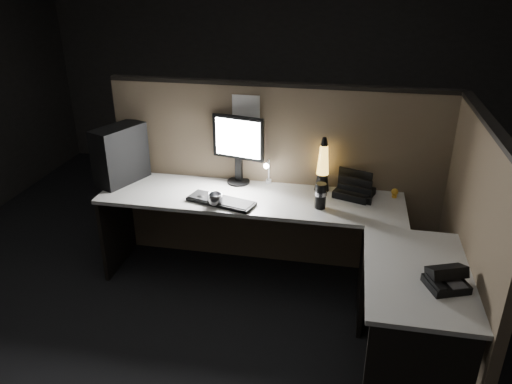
% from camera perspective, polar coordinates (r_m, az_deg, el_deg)
% --- Properties ---
extents(floor, '(6.00, 6.00, 0.00)m').
position_cam_1_polar(floor, '(3.65, -0.17, -15.18)').
color(floor, black).
rests_on(floor, ground).
extents(room_shell, '(6.00, 6.00, 6.00)m').
position_cam_1_polar(room_shell, '(2.89, -0.21, 10.23)').
color(room_shell, silver).
rests_on(room_shell, ground).
extents(partition_back, '(2.66, 0.06, 1.50)m').
position_cam_1_polar(partition_back, '(4.04, 2.37, 1.54)').
color(partition_back, brown).
rests_on(partition_back, ground).
extents(partition_right, '(0.06, 1.66, 1.50)m').
position_cam_1_polar(partition_right, '(3.36, 23.19, -5.84)').
color(partition_right, brown).
rests_on(partition_right, ground).
extents(desk, '(2.60, 1.60, 0.73)m').
position_cam_1_polar(desk, '(3.50, 3.52, -5.57)').
color(desk, '#ACABA3').
rests_on(desk, ground).
extents(pc_tower, '(0.35, 0.48, 0.46)m').
position_cam_1_polar(pc_tower, '(4.10, -15.24, 4.16)').
color(pc_tower, black).
rests_on(pc_tower, desk).
extents(monitor, '(0.42, 0.18, 0.55)m').
position_cam_1_polar(monitor, '(3.91, -2.05, 5.60)').
color(monitor, black).
rests_on(monitor, desk).
extents(keyboard, '(0.54, 0.30, 0.02)m').
position_cam_1_polar(keyboard, '(3.68, -4.00, -1.07)').
color(keyboard, black).
rests_on(keyboard, desk).
extents(mouse, '(0.11, 0.10, 0.04)m').
position_cam_1_polar(mouse, '(3.73, -6.35, -0.69)').
color(mouse, black).
rests_on(mouse, desk).
extents(clip_lamp, '(0.04, 0.17, 0.21)m').
position_cam_1_polar(clip_lamp, '(3.91, 1.33, 2.41)').
color(clip_lamp, white).
rests_on(clip_lamp, desk).
extents(organizer, '(0.33, 0.31, 0.20)m').
position_cam_1_polar(organizer, '(3.85, 11.17, 0.25)').
color(organizer, black).
rests_on(organizer, desk).
extents(lava_lamp, '(0.12, 0.12, 0.43)m').
position_cam_1_polar(lava_lamp, '(3.85, 7.64, 2.67)').
color(lava_lamp, black).
rests_on(lava_lamp, desk).
extents(travel_mug, '(0.08, 0.08, 0.19)m').
position_cam_1_polar(travel_mug, '(3.60, 7.39, -0.44)').
color(travel_mug, black).
rests_on(travel_mug, desk).
extents(steel_mug, '(0.14, 0.14, 0.09)m').
position_cam_1_polar(steel_mug, '(3.64, -4.69, -0.85)').
color(steel_mug, silver).
rests_on(steel_mug, desk).
extents(figurine, '(0.05, 0.05, 0.05)m').
position_cam_1_polar(figurine, '(3.89, 15.58, 0.01)').
color(figurine, gold).
rests_on(figurine, desk).
extents(pinned_paper, '(0.22, 0.00, 0.31)m').
position_cam_1_polar(pinned_paper, '(3.87, -1.15, 8.81)').
color(pinned_paper, white).
rests_on(pinned_paper, partition_back).
extents(desk_phone, '(0.26, 0.25, 0.12)m').
position_cam_1_polar(desk_phone, '(2.95, 20.87, -9.26)').
color(desk_phone, black).
rests_on(desk_phone, desk).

